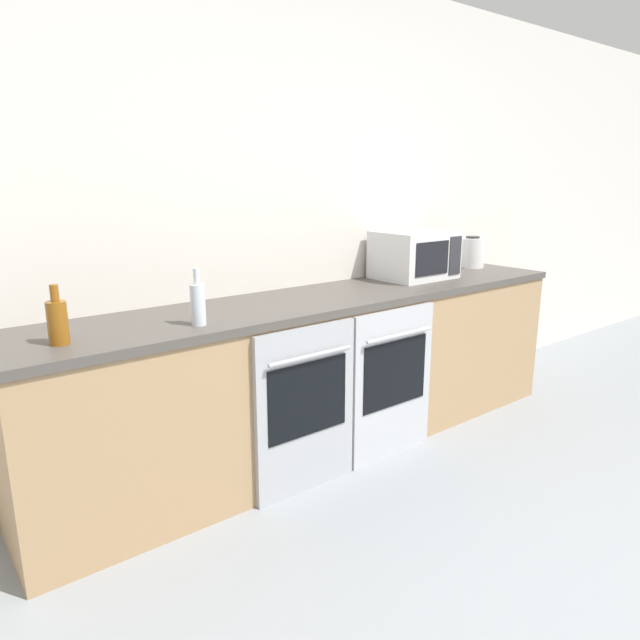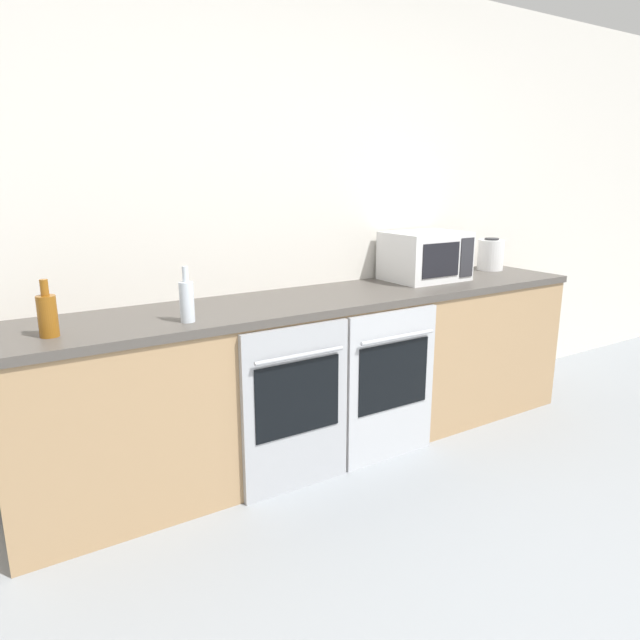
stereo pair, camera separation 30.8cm
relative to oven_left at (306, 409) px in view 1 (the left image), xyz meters
name	(u,v)px [view 1 (the left image)]	position (x,y,z in m)	size (l,w,h in m)	color
wall_back	(290,214)	(0.37, 0.65, 0.88)	(10.00, 0.06, 2.60)	silver
counter_back	(326,372)	(0.37, 0.32, 0.02)	(3.30, 0.62, 0.88)	tan
oven_left	(306,409)	(0.00, 0.00, 0.00)	(0.57, 0.06, 0.83)	#A8AAAF
oven_right	(393,383)	(0.58, 0.00, 0.00)	(0.57, 0.06, 0.83)	#B7BABF
microwave	(414,255)	(1.15, 0.40, 0.61)	(0.47, 0.37, 0.29)	silver
bottle_clear	(198,303)	(-0.46, 0.16, 0.56)	(0.06, 0.06, 0.25)	silver
bottle_amber	(58,321)	(-1.01, 0.22, 0.55)	(0.08, 0.08, 0.23)	#8C5114
kettle	(472,252)	(1.80, 0.45, 0.56)	(0.17, 0.17, 0.22)	white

